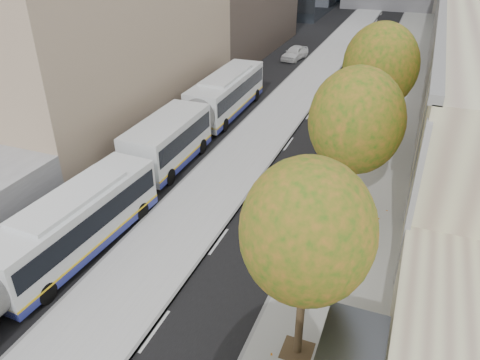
% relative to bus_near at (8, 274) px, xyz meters
% --- Properties ---
extents(bus_platform, '(4.25, 150.00, 0.15)m').
position_rel_bus_near_xyz_m(bus_platform, '(3.70, 23.74, -1.46)').
color(bus_platform, '#ACACAC').
rests_on(bus_platform, ground).
extents(sidewalk, '(4.75, 150.00, 0.08)m').
position_rel_bus_near_xyz_m(sidewalk, '(11.70, 23.74, -1.50)').
color(sidewalk, gray).
rests_on(sidewalk, ground).
extents(tree_c, '(4.20, 4.20, 7.28)m').
position_rel_bus_near_xyz_m(tree_c, '(11.17, 1.74, 3.71)').
color(tree_c, '#322418').
rests_on(tree_c, sidewalk).
extents(tree_d, '(4.40, 4.40, 7.60)m').
position_rel_bus_near_xyz_m(tree_d, '(11.17, 10.74, 3.93)').
color(tree_d, '#322418').
rests_on(tree_d, sidewalk).
extents(tree_e, '(4.60, 4.60, 7.92)m').
position_rel_bus_near_xyz_m(tree_e, '(11.17, 19.74, 4.15)').
color(tree_e, '#322418').
rests_on(tree_e, sidewalk).
extents(bus_near, '(3.29, 17.00, 2.82)m').
position_rel_bus_near_xyz_m(bus_near, '(0.00, 0.00, 0.00)').
color(bus_near, silver).
rests_on(bus_near, ground).
extents(bus_far, '(2.88, 18.13, 3.02)m').
position_rel_bus_near_xyz_m(bus_far, '(-0.24, 18.50, 0.11)').
color(bus_far, silver).
rests_on(bus_far, ground).
extents(distant_car, '(2.39, 4.52, 1.46)m').
position_rel_bus_near_xyz_m(distant_car, '(0.34, 40.37, -0.81)').
color(distant_car, silver).
rests_on(distant_car, ground).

